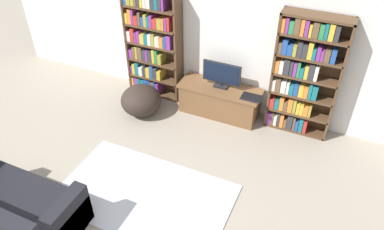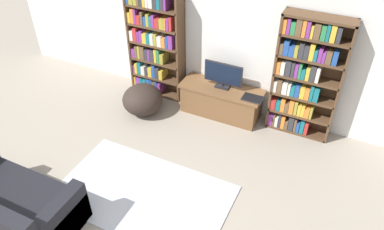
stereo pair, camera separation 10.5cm
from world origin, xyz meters
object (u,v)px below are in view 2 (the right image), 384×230
tv_stand (221,101)px  beanbag_ottoman (143,100)px  laptop (253,98)px  bookshelf_left (154,42)px  television (223,75)px  bookshelf_right (304,77)px  couch_left_sectional (9,208)px

tv_stand → beanbag_ottoman: bearing=-156.4°
laptop → bookshelf_left: bearing=173.3°
tv_stand → television: bearing=90.0°
tv_stand → beanbag_ottoman: size_ratio=2.03×
bookshelf_right → beanbag_ottoman: bookshelf_right is taller
tv_stand → couch_left_sectional: bearing=-114.3°
bookshelf_right → laptop: bookshelf_right is taller
couch_left_sectional → bookshelf_left: bearing=88.1°
television → beanbag_ottoman: (-1.25, -0.58, -0.51)m
television → laptop: 0.63m
tv_stand → laptop: bearing=-8.7°
laptop → couch_left_sectional: 3.82m
tv_stand → couch_left_sectional: couch_left_sectional is taller
bookshelf_left → couch_left_sectional: 3.52m
bookshelf_right → television: (-1.27, -0.11, -0.25)m
bookshelf_left → tv_stand: bookshelf_left is taller
bookshelf_left → tv_stand: 1.57m
bookshelf_left → beanbag_ottoman: bearing=-80.1°
bookshelf_right → tv_stand: bearing=-173.6°
beanbag_ottoman → bookshelf_left: bearing=99.9°
laptop → beanbag_ottoman: (-1.83, -0.46, -0.29)m
laptop → couch_left_sectional: couch_left_sectional is taller
bookshelf_left → television: (1.37, -0.11, -0.25)m
tv_stand → couch_left_sectional: size_ratio=0.86×
bookshelf_left → laptop: size_ratio=6.02×
bookshelf_left → bookshelf_right: bearing=0.0°
bookshelf_left → tv_stand: (1.37, -0.14, -0.75)m
television → tv_stand: bearing=-90.0°
bookshelf_left → television: bookshelf_left is taller
bookshelf_left → couch_left_sectional: bearing=-91.9°
couch_left_sectional → laptop: bearing=57.3°
couch_left_sectional → bookshelf_right: bearing=51.3°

